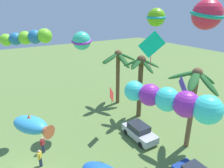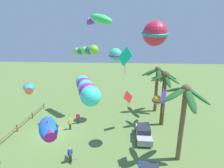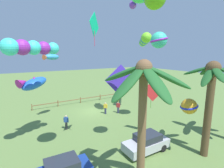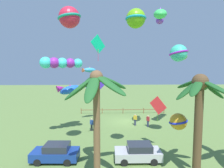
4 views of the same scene
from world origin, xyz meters
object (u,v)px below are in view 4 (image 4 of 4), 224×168
at_px(kite_fish_8, 89,70).
at_px(kite_tube_3, 180,53).
at_px(parked_car_0, 138,152).
at_px(spectator_2, 135,120).
at_px(kite_ball_0, 179,53).
at_px(spectator_0, 148,121).
at_px(kite_diamond_5, 95,86).
at_px(palm_tree_1, 199,104).
at_px(kite_diamond_4, 158,106).
at_px(kite_ball_7, 178,122).
at_px(kite_diamond_9, 98,44).
at_px(spectator_1, 92,124).
at_px(kite_fish_11, 160,15).
at_px(palm_tree_2, 97,98).
at_px(kite_tube_6, 60,63).
at_px(parked_car_1, 56,153).
at_px(kite_ball_1, 136,19).
at_px(kite_fish_10, 69,89).
at_px(kite_ball_2, 69,17).

bearing_deg(kite_fish_8, kite_tube_3, 169.06).
height_order(parked_car_0, spectator_2, spectator_2).
distance_m(kite_ball_0, kite_fish_8, 12.00).
relative_size(spectator_0, kite_fish_8, 0.74).
bearing_deg(kite_diamond_5, kite_ball_0, -150.00).
relative_size(palm_tree_1, spectator_0, 4.73).
bearing_deg(kite_diamond_4, kite_ball_7, 96.27).
relative_size(spectator_0, kite_diamond_9, 0.65).
bearing_deg(spectator_1, kite_fish_11, 165.68).
xyz_separation_m(spectator_2, kite_diamond_9, (4.75, 7.01, 9.29)).
xyz_separation_m(palm_tree_2, kite_tube_6, (4.31, -7.94, 2.53)).
bearing_deg(parked_car_1, parked_car_0, 178.38).
height_order(palm_tree_1, kite_diamond_4, palm_tree_1).
distance_m(parked_car_1, kite_fish_11, 17.41).
height_order(kite_ball_1, kite_fish_10, kite_ball_1).
relative_size(parked_car_1, kite_fish_8, 1.84).
distance_m(palm_tree_2, parked_car_1, 7.17).
bearing_deg(kite_diamond_9, kite_fish_10, -54.21).
relative_size(kite_diamond_4, kite_ball_7, 1.34).
relative_size(parked_car_0, kite_fish_11, 1.11).
distance_m(kite_ball_7, kite_diamond_9, 9.59).
bearing_deg(spectator_2, kite_ball_7, 96.61).
xyz_separation_m(spectator_0, kite_ball_7, (0.34, 10.58, 3.15)).
distance_m(palm_tree_1, spectator_1, 13.92).
xyz_separation_m(kite_ball_0, kite_diamond_4, (2.54, 1.77, -5.08)).
height_order(kite_tube_6, kite_fish_11, kite_fish_11).
bearing_deg(kite_tube_3, kite_ball_0, 65.78).
bearing_deg(kite_ball_1, parked_car_0, -122.15).
bearing_deg(kite_diamond_4, kite_ball_2, 11.14).
bearing_deg(palm_tree_1, kite_fish_11, -87.96).
height_order(parked_car_0, kite_diamond_4, kite_diamond_4).
xyz_separation_m(palm_tree_1, spectator_0, (0.63, -11.58, -4.64)).
relative_size(palm_tree_1, parked_car_0, 1.92).
bearing_deg(kite_ball_7, kite_fish_8, -57.81).
distance_m(kite_ball_1, kite_diamond_4, 8.16).
relative_size(parked_car_1, kite_diamond_4, 1.64).
distance_m(kite_diamond_4, kite_ball_7, 3.77).
bearing_deg(kite_ball_7, parked_car_1, -11.91).
distance_m(kite_fish_8, kite_fish_10, 4.18).
bearing_deg(kite_diamond_4, kite_ball_1, 44.61).
height_order(kite_ball_1, kite_diamond_9, kite_ball_1).
relative_size(palm_tree_2, parked_car_1, 1.96).
height_order(spectator_2, kite_diamond_9, kite_diamond_9).
bearing_deg(kite_diamond_4, kite_tube_6, -16.74).
height_order(kite_diamond_5, kite_fish_11, kite_fish_11).
height_order(spectator_0, kite_ball_1, kite_ball_1).
distance_m(kite_tube_3, kite_fish_11, 5.84).
distance_m(palm_tree_2, kite_ball_2, 7.32).
bearing_deg(kite_fish_8, parked_car_0, 116.05).
relative_size(parked_car_0, parked_car_1, 0.99).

